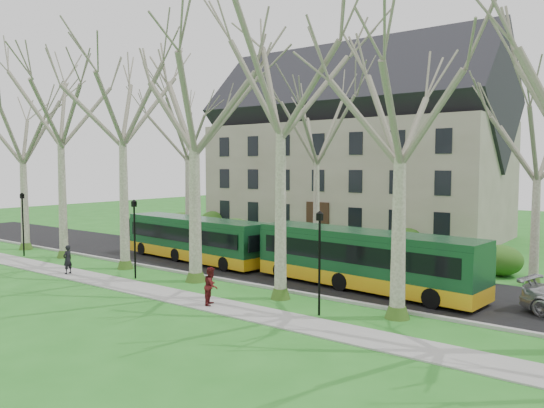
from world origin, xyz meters
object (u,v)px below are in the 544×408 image
Objects in this scene: pedestrian_a at (68,259)px; bus_lead at (195,239)px; pedestrian_b at (211,286)px; bus_follow at (364,259)px.

bus_lead is at bearing 146.93° from pedestrian_a.
bus_lead is 11.23m from pedestrian_b.
pedestrian_b is at bearing 77.83° from pedestrian_a.
pedestrian_a is 0.97× the size of pedestrian_b.
bus_lead is 6.98× the size of pedestrian_a.
bus_follow is at bearing -58.81° from pedestrian_b.
bus_lead reaches higher than pedestrian_b.
bus_follow is at bearing 3.10° from bus_lead.
bus_follow reaches higher than bus_lead.
bus_follow is 7.98m from pedestrian_b.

